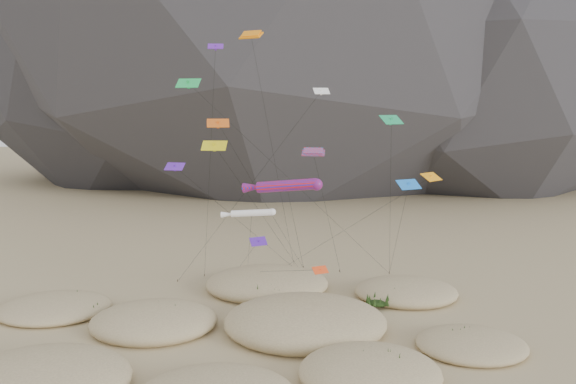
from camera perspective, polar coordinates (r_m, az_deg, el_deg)
The scene contains 9 objects.
ground at distance 51.34m, azimuth -2.37°, elevation -16.23°, with size 500.00×500.00×0.00m, color #CCB789.
dunes at distance 55.37m, azimuth -4.01°, elevation -13.51°, with size 52.18×37.37×3.98m.
dune_grass at distance 55.35m, azimuth -1.88°, elevation -13.34°, with size 41.00×28.71×1.53m.
kite_stakes at distance 73.46m, azimuth -0.88°, elevation -8.26°, with size 27.05×5.81×0.30m.
rainbow_tube_kite at distance 57.80m, azimuth -0.42°, elevation 0.62°, with size 8.39×13.50×14.45m.
white_tube_kite at distance 58.24m, azimuth -3.93°, elevation -2.17°, with size 5.78×14.10×11.23m.
orange_parafoil at distance 62.73m, azimuth -3.70°, elevation 15.27°, with size 6.28×13.80×29.68m.
multi_parafoil at distance 61.37m, azimuth 2.61°, elevation 3.94°, with size 5.52×10.49×17.15m.
delta_kites at distance 57.71m, azimuth -0.13°, elevation 4.34°, with size 29.01×22.61×28.11m.
Camera 1 is at (1.72, -46.48, 21.74)m, focal length 35.00 mm.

